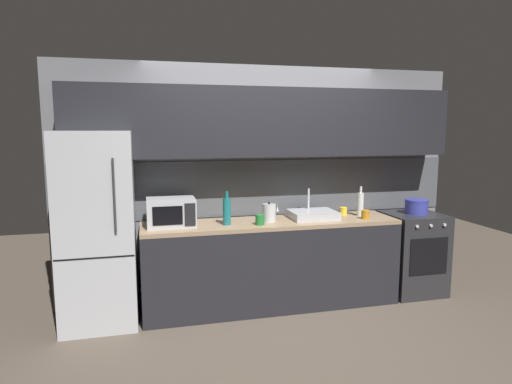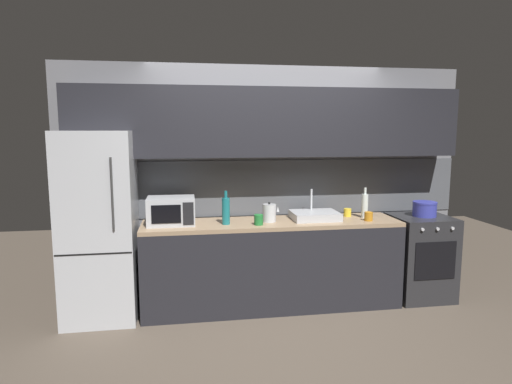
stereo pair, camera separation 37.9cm
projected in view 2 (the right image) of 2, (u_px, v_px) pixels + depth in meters
The scene contains 14 objects.
ground_plane at pixel (292, 347), 3.76m from camera, with size 10.00×10.00×0.00m, color #4C4238.
back_wall at pixel (267, 156), 4.71m from camera, with size 4.36×0.44×2.50m.
counter_run at pixel (272, 264), 4.58m from camera, with size 2.62×0.60×0.90m.
refrigerator at pixel (99, 226), 4.24m from camera, with size 0.68×0.69×1.82m.
oven_range at pixel (420, 257), 4.84m from camera, with size 0.60×0.62×0.90m.
microwave at pixel (171, 211), 4.35m from camera, with size 0.46×0.35×0.27m.
sink_basin at pixel (315, 215), 4.61m from camera, with size 0.48×0.38×0.30m.
kettle at pixel (269, 213), 4.49m from camera, with size 0.17×0.14×0.20m.
wine_bottle_clear at pixel (365, 205), 4.69m from camera, with size 0.07×0.07×0.32m.
wine_bottle_teal at pixel (226, 211), 4.36m from camera, with size 0.08×0.08×0.33m.
mug_green at pixel (259, 220), 4.34m from camera, with size 0.09×0.09×0.10m, color #1E6B2D.
mug_amber at pixel (369, 216), 4.53m from camera, with size 0.09×0.09×0.09m, color #B27019.
mug_yellow at pixel (347, 213), 4.76m from camera, with size 0.08×0.08×0.09m, color gold.
cooking_pot at pixel (425, 209), 4.77m from camera, with size 0.25×0.25×0.16m.
Camera 2 is at (-0.87, -3.44, 1.83)m, focal length 31.09 mm.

